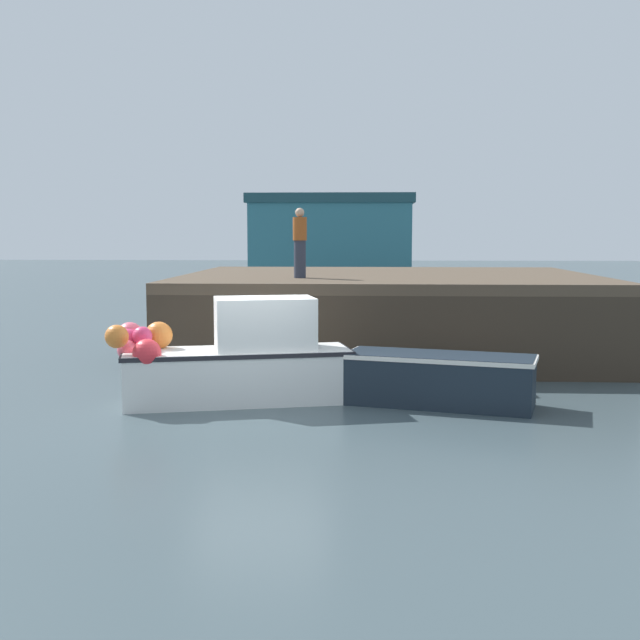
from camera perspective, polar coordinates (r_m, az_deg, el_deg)
ground at (r=14.31m, az=-4.43°, el=-6.68°), size 120.00×160.00×0.10m
pier at (r=20.64m, az=4.90°, el=2.28°), size 10.71×8.86×2.07m
fishing_boat_near_left at (r=14.87m, az=-6.01°, el=-2.85°), size 4.49×2.29×1.96m
fishing_boat_near_right at (r=14.74m, az=8.56°, el=-4.14°), size 3.64×2.08×0.95m
rowboat at (r=16.07m, az=11.17°, el=-4.43°), size 1.58×0.60×0.45m
dockworker at (r=19.30m, az=-1.46°, el=5.56°), size 0.34×0.34×1.69m
warehouse at (r=42.71m, az=0.79°, el=5.53°), size 8.76×4.25×5.23m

